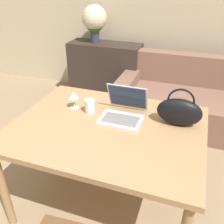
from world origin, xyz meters
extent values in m
cube|color=beige|center=(0.00, 2.84, 1.35)|extent=(10.00, 0.06, 2.70)
cube|color=#A87F56|center=(0.12, 0.57, 0.75)|extent=(1.39, 1.07, 0.04)
cylinder|color=#A87F56|center=(-0.51, 0.10, 0.36)|extent=(0.06, 0.06, 0.73)
cylinder|color=#A87F56|center=(-0.51, 1.05, 0.36)|extent=(0.06, 0.06, 0.73)
cylinder|color=#A87F56|center=(0.76, 1.05, 0.36)|extent=(0.06, 0.06, 0.73)
cube|color=#7F5B4C|center=(0.71, 2.10, 0.21)|extent=(1.93, 0.91, 0.42)
cube|color=#7F5B4C|center=(0.71, 2.46, 0.62)|extent=(1.93, 0.20, 0.40)
cube|color=#7F5B4C|center=(-0.16, 2.10, 0.28)|extent=(0.20, 0.91, 0.56)
cube|color=#332823|center=(-0.64, 2.51, 0.42)|extent=(1.06, 0.40, 0.85)
cube|color=silver|center=(0.19, 0.67, 0.78)|extent=(0.32, 0.24, 0.02)
cube|color=gray|center=(0.19, 0.66, 0.78)|extent=(0.27, 0.15, 0.00)
cube|color=silver|center=(0.19, 0.84, 0.89)|extent=(0.32, 0.10, 0.22)
cube|color=#23334C|center=(0.19, 0.83, 0.89)|extent=(0.29, 0.09, 0.20)
cylinder|color=silver|center=(-0.08, 0.71, 0.82)|extent=(0.08, 0.08, 0.11)
cylinder|color=silver|center=(-0.23, 0.74, 0.77)|extent=(0.07, 0.07, 0.01)
cylinder|color=silver|center=(-0.23, 0.74, 0.81)|extent=(0.01, 0.01, 0.08)
cone|color=silver|center=(-0.23, 0.74, 0.88)|extent=(0.08, 0.08, 0.06)
ellipsoid|color=black|center=(0.60, 0.76, 0.87)|extent=(0.32, 0.12, 0.21)
torus|color=black|center=(0.60, 0.76, 0.96)|extent=(0.19, 0.01, 0.19)
cylinder|color=#333847|center=(-0.80, 2.53, 0.95)|extent=(0.13, 0.13, 0.21)
sphere|color=#3D6B38|center=(-0.80, 2.53, 1.11)|extent=(0.26, 0.26, 0.26)
sphere|color=beige|center=(-0.80, 2.53, 1.19)|extent=(0.35, 0.35, 0.35)
camera|label=1|loc=(0.67, -0.87, 1.75)|focal=40.00mm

